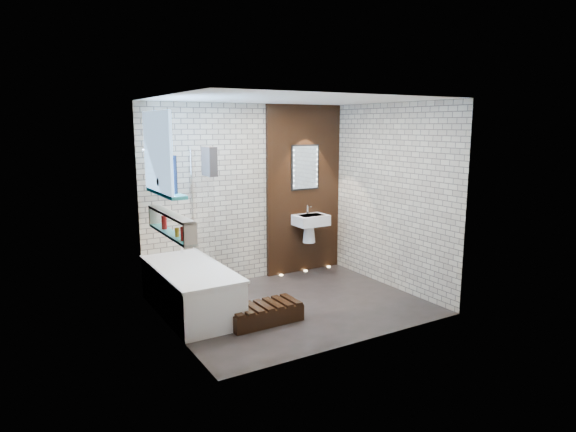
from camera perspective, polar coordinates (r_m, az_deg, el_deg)
ground at (r=6.52m, az=0.68°, el=-10.19°), size 3.20×3.20×0.00m
room_shell at (r=6.19m, az=0.71°, el=1.15°), size 3.24×3.20×2.60m
walnut_panel at (r=7.75m, az=1.82°, el=3.04°), size 1.30×0.06×2.60m
clerestory_window at (r=5.80m, az=-14.57°, el=6.17°), size 0.18×1.00×0.94m
display_niche at (r=5.72m, az=-13.31°, el=-0.93°), size 0.14×1.30×0.26m
bathtub at (r=6.32m, az=-11.13°, el=-8.29°), size 0.79×1.74×0.70m
bath_screen at (r=6.60m, az=-9.82°, el=1.41°), size 0.01×0.78×1.40m
towel at (r=6.27m, az=-9.03°, el=6.21°), size 0.11×0.28×0.36m
shower_head at (r=6.45m, az=-13.81°, el=7.49°), size 0.18×0.18×0.02m
washbasin at (r=7.67m, az=2.58°, el=-0.91°), size 0.50×0.36×0.58m
led_mirror at (r=7.68m, az=1.99°, el=5.60°), size 0.50×0.02×0.70m
walnut_step at (r=5.97m, az=-2.80°, el=-11.21°), size 0.89×0.40×0.20m
niche_bottles at (r=5.63m, az=-13.00°, el=-1.39°), size 0.06×0.74×0.16m
sill_vases at (r=5.86m, az=-13.87°, el=4.02°), size 0.22×0.58×0.42m
floor_uplights at (r=7.96m, az=2.04°, el=-6.29°), size 0.96×0.06×0.01m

